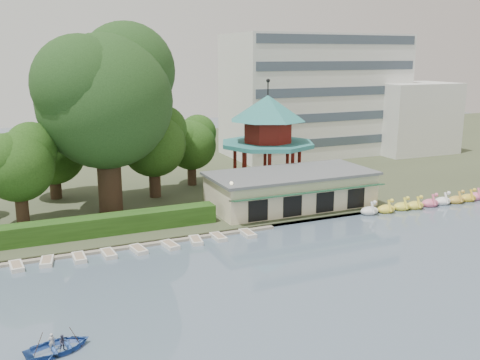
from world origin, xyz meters
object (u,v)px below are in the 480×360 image
pavilion (268,131)px  big_tree (106,92)px  rowboat_with_passengers (57,343)px  dock (100,249)px  boathouse (291,189)px

pavilion → big_tree: (-20.81, -3.77, 5.81)m
pavilion → rowboat_with_passengers: pavilion is taller
pavilion → dock: bearing=-148.3°
rowboat_with_passengers → boathouse: bearing=37.5°
rowboat_with_passengers → pavilion: bearing=46.6°
dock → pavilion: pavilion is taller
big_tree → rowboat_with_passengers: 30.98m
rowboat_with_passengers → dock: bearing=72.4°
dock → big_tree: (3.19, 11.03, 13.18)m
boathouse → dock: bearing=-167.8°
big_tree → rowboat_with_passengers: bearing=-107.0°
big_tree → rowboat_with_passengers: size_ratio=3.43×
pavilion → big_tree: 21.93m
boathouse → rowboat_with_passengers: 34.16m
pavilion → big_tree: bearing=-169.7°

